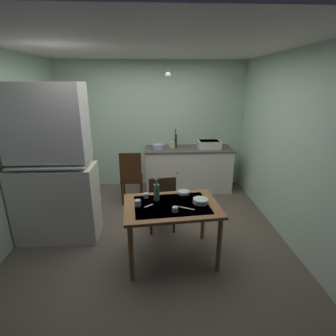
# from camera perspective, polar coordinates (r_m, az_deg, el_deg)

# --- Properties ---
(ground_plane) EXTENTS (4.77, 4.77, 0.00)m
(ground_plane) POSITION_cam_1_polar(r_m,az_deg,el_deg) (4.08, -3.49, -13.09)
(ground_plane) COLOR brown
(wall_back) EXTENTS (3.87, 0.10, 2.56)m
(wall_back) POSITION_cam_1_polar(r_m,az_deg,el_deg) (5.40, -3.54, 9.39)
(wall_back) COLOR #B8D3BA
(wall_back) RESTS_ON ground
(wall_left) EXTENTS (0.10, 3.72, 2.56)m
(wall_left) POSITION_cam_1_polar(r_m,az_deg,el_deg) (4.11, -32.06, 3.60)
(wall_left) COLOR #B7D5BD
(wall_left) RESTS_ON ground
(wall_right) EXTENTS (0.10, 3.72, 2.56)m
(wall_right) POSITION_cam_1_polar(r_m,az_deg,el_deg) (4.03, 24.89, 4.49)
(wall_right) COLOR #B9D4BD
(wall_right) RESTS_ON ground
(ceiling_slab) EXTENTS (3.87, 3.72, 0.10)m
(ceiling_slab) POSITION_cam_1_polar(r_m,az_deg,el_deg) (3.50, -4.42, 26.18)
(ceiling_slab) COLOR silver
(hutch_cabinet) EXTENTS (1.10, 0.51, 2.15)m
(hutch_cabinet) POSITION_cam_1_polar(r_m,az_deg,el_deg) (3.76, -24.35, -0.71)
(hutch_cabinet) COLOR silver
(hutch_cabinet) RESTS_ON ground
(counter_cabinet) EXTENTS (1.74, 0.64, 0.88)m
(counter_cabinet) POSITION_cam_1_polar(r_m,az_deg,el_deg) (5.28, 4.53, -0.20)
(counter_cabinet) COLOR silver
(counter_cabinet) RESTS_ON ground
(sink_basin) EXTENTS (0.44, 0.34, 0.15)m
(sink_basin) POSITION_cam_1_polar(r_m,az_deg,el_deg) (5.21, 9.13, 5.27)
(sink_basin) COLOR silver
(sink_basin) RESTS_ON counter_cabinet
(hand_pump) EXTENTS (0.05, 0.27, 0.39)m
(hand_pump) POSITION_cam_1_polar(r_m,az_deg,el_deg) (5.14, 1.74, 6.36)
(hand_pump) COLOR #232328
(hand_pump) RESTS_ON counter_cabinet
(mixing_bowl_counter) EXTENTS (0.21, 0.21, 0.09)m
(mixing_bowl_counter) POSITION_cam_1_polar(r_m,az_deg,el_deg) (5.06, -2.18, 4.75)
(mixing_bowl_counter) COLOR #9EB2C6
(mixing_bowl_counter) RESTS_ON counter_cabinet
(stoneware_crock) EXTENTS (0.12, 0.12, 0.12)m
(stoneware_crock) POSITION_cam_1_polar(r_m,az_deg,el_deg) (5.17, 1.00, 5.22)
(stoneware_crock) COLOR beige
(stoneware_crock) RESTS_ON counter_cabinet
(dining_table) EXTENTS (1.21, 0.90, 0.74)m
(dining_table) POSITION_cam_1_polar(r_m,az_deg,el_deg) (3.15, 0.77, -9.72)
(dining_table) COLOR brown
(dining_table) RESTS_ON ground
(chair_far_side) EXTENTS (0.45, 0.45, 0.89)m
(chair_far_side) POSITION_cam_1_polar(r_m,az_deg,el_deg) (3.78, -1.51, -7.49)
(chair_far_side) COLOR #342115
(chair_far_side) RESTS_ON ground
(chair_by_counter) EXTENTS (0.41, 0.41, 0.99)m
(chair_by_counter) POSITION_cam_1_polar(r_m,az_deg,el_deg) (4.68, -8.15, -1.95)
(chair_by_counter) COLOR #391E0E
(chair_by_counter) RESTS_ON ground
(serving_bowl_wide) EXTENTS (0.18, 0.18, 0.06)m
(serving_bowl_wide) POSITION_cam_1_polar(r_m,az_deg,el_deg) (3.16, 7.23, -7.29)
(serving_bowl_wide) COLOR #ADD1C1
(serving_bowl_wide) RESTS_ON dining_table
(soup_bowl_small) EXTENTS (0.16, 0.16, 0.04)m
(soup_bowl_small) POSITION_cam_1_polar(r_m,az_deg,el_deg) (3.39, 3.50, -5.45)
(soup_bowl_small) COLOR #9EB2C6
(soup_bowl_small) RESTS_ON dining_table
(mug_tall) EXTENTS (0.08, 0.08, 0.08)m
(mug_tall) POSITION_cam_1_polar(r_m,az_deg,el_deg) (3.08, -6.79, -7.78)
(mug_tall) COLOR #9EB2C6
(mug_tall) RESTS_ON dining_table
(mug_dark) EXTENTS (0.07, 0.07, 0.06)m
(mug_dark) POSITION_cam_1_polar(r_m,az_deg,el_deg) (2.94, 1.61, -9.19)
(mug_dark) COLOR #9EB2C6
(mug_dark) RESTS_ON dining_table
(teacup_cream) EXTENTS (0.07, 0.07, 0.06)m
(teacup_cream) POSITION_cam_1_polar(r_m,az_deg,el_deg) (3.28, -4.91, -6.15)
(teacup_cream) COLOR #9EB2C6
(teacup_cream) RESTS_ON dining_table
(glass_bottle) EXTENTS (0.07, 0.07, 0.28)m
(glass_bottle) POSITION_cam_1_polar(r_m,az_deg,el_deg) (3.18, -2.57, -5.28)
(glass_bottle) COLOR #4C7F56
(glass_bottle) RESTS_ON dining_table
(table_knife) EXTENTS (0.18, 0.10, 0.00)m
(table_knife) POSITION_cam_1_polar(r_m,az_deg,el_deg) (3.03, 4.19, -8.93)
(table_knife) COLOR silver
(table_knife) RESTS_ON dining_table
(teaspoon_near_bowl) EXTENTS (0.11, 0.10, 0.00)m
(teaspoon_near_bowl) POSITION_cam_1_polar(r_m,az_deg,el_deg) (3.09, -4.30, -8.39)
(teaspoon_near_bowl) COLOR beige
(teaspoon_near_bowl) RESTS_ON dining_table
(pendant_bulb) EXTENTS (0.08, 0.08, 0.08)m
(pendant_bulb) POSITION_cam_1_polar(r_m,az_deg,el_deg) (3.80, -0.00, 20.00)
(pendant_bulb) COLOR #F9EFCC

